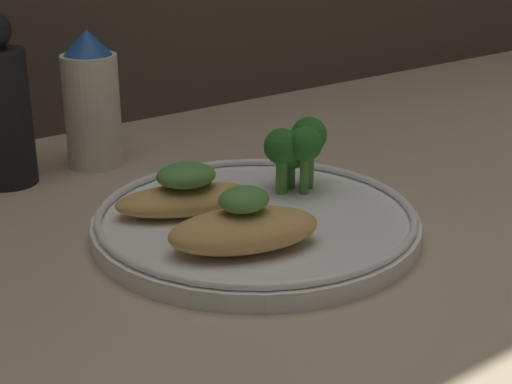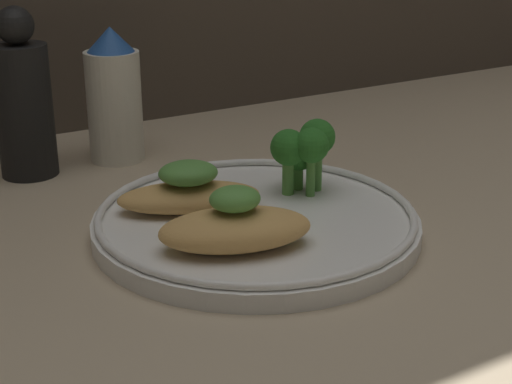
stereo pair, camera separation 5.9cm
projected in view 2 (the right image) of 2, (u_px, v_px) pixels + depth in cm
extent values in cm
cube|color=tan|center=(256.00, 239.00, 60.77)|extent=(180.00, 180.00, 1.00)
cylinder|color=white|center=(256.00, 225.00, 60.34)|extent=(25.13, 25.13, 1.40)
torus|color=white|center=(256.00, 213.00, 59.98)|extent=(24.53, 24.53, 0.60)
ellipsoid|color=tan|center=(235.00, 229.00, 54.34)|extent=(11.93, 8.66, 2.77)
ellipsoid|color=#518E3D|center=(235.00, 199.00, 53.52)|extent=(4.30, 3.85, 1.79)
ellipsoid|color=tan|center=(189.00, 197.00, 60.88)|extent=(12.03, 8.28, 2.16)
ellipsoid|color=#518E3D|center=(188.00, 173.00, 60.16)|extent=(5.60, 5.06, 1.84)
cylinder|color=#569942|center=(316.00, 170.00, 64.77)|extent=(0.96, 0.96, 3.56)
sphere|color=#286B23|center=(317.00, 137.00, 63.75)|extent=(2.98, 2.98, 2.98)
cylinder|color=#569942|center=(298.00, 177.00, 65.21)|extent=(0.85, 0.85, 2.18)
sphere|color=#286B23|center=(298.00, 152.00, 64.43)|extent=(3.11, 3.11, 3.11)
cylinder|color=#569942|center=(288.00, 177.00, 64.00)|extent=(0.97, 0.97, 2.96)
sphere|color=#286B23|center=(289.00, 147.00, 63.09)|extent=(2.99, 2.99, 2.99)
cylinder|color=#569942|center=(311.00, 177.00, 63.54)|extent=(0.74, 0.74, 3.31)
sphere|color=#286B23|center=(311.00, 145.00, 62.58)|extent=(2.86, 2.86, 2.86)
cylinder|color=silver|center=(115.00, 107.00, 75.32)|extent=(5.26, 5.26, 10.63)
cone|color=#23519E|center=(110.00, 39.00, 72.98)|extent=(4.47, 4.47, 2.34)
cylinder|color=black|center=(24.00, 111.00, 70.97)|extent=(5.20, 5.20, 12.09)
sphere|color=black|center=(15.00, 25.00, 68.18)|extent=(3.38, 3.38, 3.38)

